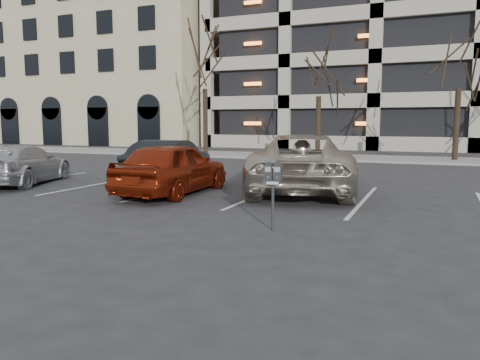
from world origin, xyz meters
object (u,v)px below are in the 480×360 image
object	(u,v)px
tree_c	(461,43)
suv_silver	(302,163)
tree_a	(205,48)
parking_meter	(273,179)
tree_b	(319,58)
car_red	(173,168)
car_silver	(21,164)
car_dark	(170,161)

from	to	relation	value
tree_c	suv_silver	distance (m)	14.35
tree_a	parking_meter	size ratio (longest dim) A/B	7.10
tree_b	tree_c	distance (m)	7.01
parking_meter	suv_silver	xyz separation A→B (m)	(-0.80, 5.06, -0.13)
tree_a	car_red	distance (m)	16.85
tree_b	car_silver	world-z (taller)	tree_b
tree_c	car_silver	bearing A→B (deg)	-132.37
car_red	parking_meter	bearing A→B (deg)	140.16
tree_b	car_red	distance (m)	15.32
tree_c	car_dark	xyz separation A→B (m)	(-9.16, -12.31, -5.14)
suv_silver	car_silver	bearing A→B (deg)	-1.04
parking_meter	suv_silver	distance (m)	5.12
car_red	car_silver	xyz separation A→B (m)	(-5.63, -0.06, -0.09)
parking_meter	car_silver	bearing A→B (deg)	153.33
parking_meter	suv_silver	world-z (taller)	suv_silver
parking_meter	car_silver	xyz separation A→B (m)	(-9.63, 3.12, -0.32)
car_dark	tree_b	bearing A→B (deg)	-107.47
tree_c	parking_meter	bearing A→B (deg)	-101.78
tree_b	suv_silver	size ratio (longest dim) A/B	1.18
tree_b	car_red	xyz separation A→B (m)	(-0.70, -14.55, -4.75)
suv_silver	car_red	bearing A→B (deg)	16.98
tree_b	suv_silver	bearing A→B (deg)	-78.81
car_dark	parking_meter	bearing A→B (deg)	127.69
parking_meter	car_red	bearing A→B (deg)	132.80
tree_a	car_dark	world-z (taller)	tree_a
suv_silver	tree_b	bearing A→B (deg)	-92.20
tree_b	suv_silver	xyz separation A→B (m)	(2.51, -12.68, -4.66)
car_silver	suv_silver	bearing A→B (deg)	171.80
tree_a	tree_b	world-z (taller)	tree_a
tree_a	car_red	bearing A→B (deg)	-66.58
tree_a	tree_c	size ratio (longest dim) A/B	1.10
tree_a	tree_c	world-z (taller)	tree_a
tree_b	parking_meter	world-z (taller)	tree_b
suv_silver	car_red	distance (m)	3.71
tree_c	car_silver	xyz separation A→B (m)	(-13.33, -14.61, -5.20)
tree_c	car_dark	size ratio (longest dim) A/B	1.88
tree_b	suv_silver	distance (m)	13.73
tree_c	parking_meter	world-z (taller)	tree_c
car_red	car_dark	xyz separation A→B (m)	(-1.47, 2.25, -0.03)
parking_meter	tree_b	bearing A→B (deg)	91.86
tree_b	car_dark	size ratio (longest dim) A/B	1.77
tree_c	suv_silver	xyz separation A→B (m)	(-4.49, -12.68, -5.01)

